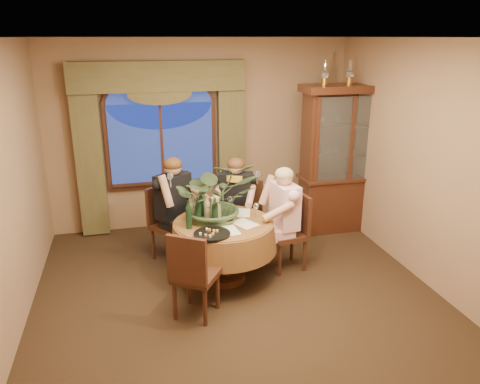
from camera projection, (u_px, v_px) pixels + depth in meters
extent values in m
plane|color=black|center=(241.00, 304.00, 5.17)|extent=(5.00, 5.00, 0.00)
plane|color=#8D6C50|center=(201.00, 135.00, 7.03)|extent=(4.50, 0.00, 4.50)
plane|color=#8D6C50|center=(436.00, 169.00, 5.24)|extent=(0.00, 5.00, 5.00)
plane|color=white|center=(241.00, 37.00, 4.28)|extent=(5.00, 5.00, 0.00)
cube|color=#4D4725|center=(89.00, 157.00, 6.62)|extent=(0.38, 0.14, 2.32)
cube|color=#4D4725|center=(231.00, 149.00, 7.09)|extent=(0.38, 0.14, 2.32)
cylinder|color=#923A21|center=(224.00, 251.00, 5.58)|extent=(1.48, 1.48, 0.75)
cube|color=#341810|center=(344.00, 160.00, 6.89)|extent=(1.34, 0.53, 2.16)
cube|color=black|center=(287.00, 233.00, 5.84)|extent=(0.47, 0.47, 0.96)
cube|color=black|center=(243.00, 218.00, 6.31)|extent=(0.58, 0.58, 0.96)
cube|color=black|center=(171.00, 224.00, 6.09)|extent=(0.59, 0.59, 0.96)
cube|color=black|center=(196.00, 273.00, 4.84)|extent=(0.58, 0.58, 0.96)
imported|color=#37502F|center=(215.00, 168.00, 5.39)|extent=(0.96, 1.07, 0.84)
imported|color=#53602F|center=(227.00, 221.00, 5.40)|extent=(0.17, 0.17, 0.05)
cylinder|color=black|center=(212.00, 234.00, 5.10)|extent=(0.40, 0.40, 0.02)
cylinder|color=black|center=(189.00, 215.00, 5.23)|extent=(0.07, 0.07, 0.33)
cylinder|color=tan|center=(191.00, 209.00, 5.38)|extent=(0.07, 0.07, 0.33)
cylinder|color=black|center=(201.00, 206.00, 5.51)|extent=(0.07, 0.07, 0.33)
cylinder|color=tan|center=(207.00, 209.00, 5.39)|extent=(0.07, 0.07, 0.33)
cylinder|color=black|center=(215.00, 212.00, 5.32)|extent=(0.07, 0.07, 0.33)
cylinder|color=black|center=(198.00, 212.00, 5.32)|extent=(0.07, 0.07, 0.33)
cube|color=white|center=(245.00, 224.00, 5.40)|extent=(0.32, 0.36, 0.00)
cube|color=white|center=(241.00, 213.00, 5.73)|extent=(0.28, 0.35, 0.00)
cube|color=white|center=(228.00, 231.00, 5.21)|extent=(0.24, 0.32, 0.00)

